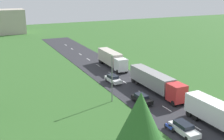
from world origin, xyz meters
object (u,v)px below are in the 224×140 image
object	(u,v)px
truck_second	(156,81)
car_fourth	(113,79)
lamppost_second	(112,76)
car_third	(142,99)
motorcycle_courier	(169,127)
car_second	(184,128)
tree_maple	(140,123)
distant_building	(10,21)
truck_third	(112,59)

from	to	relation	value
truck_second	car_fourth	size ratio (longest dim) A/B	3.26
car_fourth	lamppost_second	bearing A→B (deg)	-116.73
car_third	motorcycle_courier	world-z (taller)	car_third
car_second	tree_maple	world-z (taller)	tree_maple
car_fourth	motorcycle_courier	xyz separation A→B (m)	(-1.67, -20.81, -0.32)
distant_building	truck_second	bearing A→B (deg)	-79.10
car_fourth	distant_building	xyz separation A→B (m)	(-11.32, 75.43, 4.07)
lamppost_second	car_fourth	bearing A→B (deg)	63.27
motorcycle_courier	distant_building	size ratio (longest dim) A/B	0.17
car_fourth	lamppost_second	distance (m)	10.17
car_third	car_fourth	size ratio (longest dim) A/B	0.91
tree_maple	car_fourth	bearing A→B (deg)	69.08
truck_third	truck_second	bearing A→B (deg)	-89.66
car_fourth	motorcycle_courier	world-z (taller)	car_fourth
truck_second	car_third	bearing A→B (deg)	-145.57
car_fourth	distant_building	world-z (taller)	distant_building
distant_building	tree_maple	bearing A→B (deg)	-89.72
distant_building	car_third	bearing A→B (deg)	-82.69
car_second	lamppost_second	xyz separation A→B (m)	(-3.74, 14.00, 3.70)
car_third	tree_maple	size ratio (longest dim) A/B	0.43
tree_maple	car_second	bearing A→B (deg)	29.51
truck_third	car_second	size ratio (longest dim) A/B	2.64
car_fourth	truck_second	bearing A→B (deg)	-59.21
truck_third	distant_building	size ratio (longest dim) A/B	1.05
lamppost_second	car_third	bearing A→B (deg)	-35.19
truck_second	car_third	xyz separation A→B (m)	(-4.93, -3.38, -1.27)
car_second	distant_building	xyz separation A→B (m)	(-10.80, 97.88, 4.07)
truck_third	tree_maple	size ratio (longest dim) A/B	1.25
motorcycle_courier	lamppost_second	xyz separation A→B (m)	(-2.59, 12.35, 4.02)
car_second	tree_maple	distance (m)	13.16
truck_third	car_second	distance (m)	33.36
car_second	car_third	xyz separation A→B (m)	(0.33, 11.12, -0.03)
motorcycle_courier	tree_maple	size ratio (longest dim) A/B	0.20
truck_second	car_third	size ratio (longest dim) A/B	3.56
truck_second	car_third	world-z (taller)	truck_second
truck_third	car_third	xyz separation A→B (m)	(-4.82, -21.81, -1.34)
truck_third	tree_maple	world-z (taller)	tree_maple
car_second	distant_building	bearing A→B (deg)	96.30
car_third	car_fourth	world-z (taller)	car_fourth
truck_third	car_fourth	xyz separation A→B (m)	(-4.63, -10.48, -1.31)
truck_third	car_third	distance (m)	22.37
car_fourth	tree_maple	xyz separation A→B (m)	(-10.81, -28.28, 5.79)
truck_second	tree_maple	distance (m)	25.99
truck_second	lamppost_second	distance (m)	9.34
lamppost_second	distant_building	world-z (taller)	distant_building
truck_second	distant_building	distance (m)	84.96
truck_second	motorcycle_courier	distance (m)	14.45
motorcycle_courier	tree_maple	bearing A→B (deg)	-140.72
truck_third	car_third	bearing A→B (deg)	-102.45
truck_third	car_fourth	size ratio (longest dim) A/B	2.67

